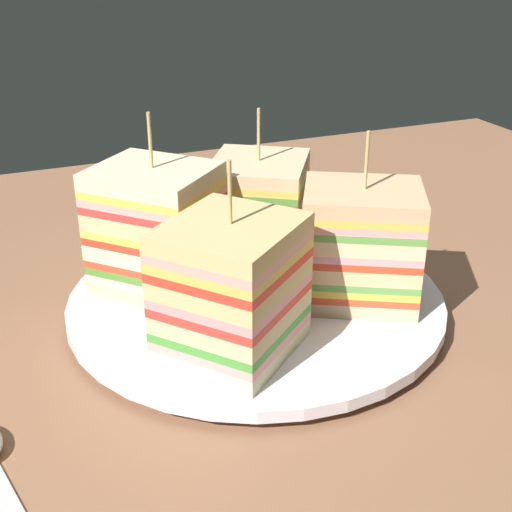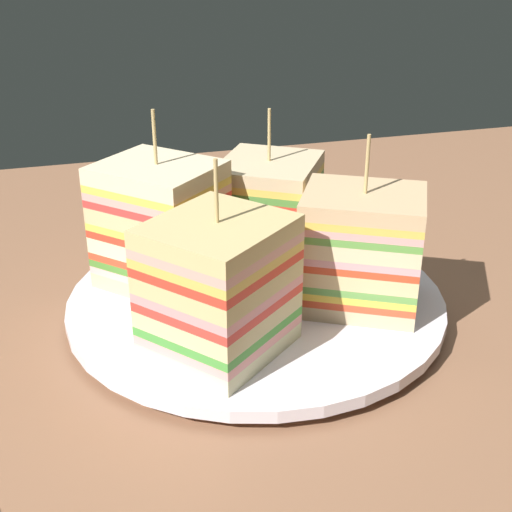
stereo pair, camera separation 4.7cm
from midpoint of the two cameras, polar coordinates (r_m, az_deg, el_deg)
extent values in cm
cube|color=#8D6044|center=(49.98, 2.73, -5.64)|extent=(101.30, 77.95, 1.80)
cylinder|color=white|center=(49.35, 2.76, -4.41)|extent=(16.26, 16.26, 0.66)
cylinder|color=white|center=(48.99, 2.78, -3.66)|extent=(26.23, 26.23, 0.81)
cube|color=#D0B58A|center=(48.45, 11.16, -3.29)|extent=(9.94, 9.46, 1.00)
cube|color=#B2844C|center=(48.59, 6.69, -2.86)|extent=(3.36, 5.74, 1.00)
cube|color=#DE4B2B|center=(48.10, 11.23, -2.51)|extent=(9.94, 9.46, 0.50)
cube|color=yellow|center=(47.87, 11.28, -1.99)|extent=(9.94, 9.46, 0.50)
cube|color=#62A048|center=(47.65, 11.33, -1.46)|extent=(9.94, 9.46, 0.50)
cube|color=beige|center=(47.32, 11.41, -0.65)|extent=(9.94, 9.46, 1.00)
cube|color=#9E7242|center=(47.47, 6.84, -0.21)|extent=(3.36, 5.74, 1.00)
cube|color=#D54524|center=(47.00, 11.49, 0.18)|extent=(9.94, 9.46, 0.50)
cube|color=#E5A3A6|center=(46.80, 11.54, 0.72)|extent=(9.94, 9.46, 0.50)
cube|color=beige|center=(46.49, 11.62, 1.56)|extent=(9.94, 9.46, 1.00)
cube|color=#B2844C|center=(46.65, 6.96, 2.00)|extent=(3.36, 5.74, 1.00)
cube|color=#62A545|center=(46.20, 11.70, 2.41)|extent=(9.94, 9.46, 0.50)
cube|color=#F0A8A1|center=(46.01, 11.75, 2.98)|extent=(9.94, 9.46, 0.50)
cube|color=#F2C750|center=(45.83, 11.81, 3.55)|extent=(9.94, 9.46, 0.50)
cube|color=#DAB383|center=(45.56, 11.89, 4.43)|extent=(9.94, 9.46, 1.00)
cylinder|color=tan|center=(44.77, 12.17, 7.33)|extent=(0.24, 0.24, 3.86)
cube|color=#D1B57B|center=(54.89, 3.49, 0.71)|extent=(10.06, 10.29, 0.95)
cube|color=#B2844C|center=(51.55, 2.53, -0.99)|extent=(5.92, 3.95, 0.95)
cube|color=#54923F|center=(54.58, 3.51, 1.42)|extent=(10.06, 10.29, 0.54)
cube|color=pink|center=(54.37, 3.53, 1.94)|extent=(10.06, 10.29, 0.54)
cube|color=beige|center=(54.08, 3.55, 2.66)|extent=(10.06, 10.29, 0.95)
cube|color=#B2844C|center=(50.68, 2.57, 1.06)|extent=(5.92, 3.95, 0.95)
cube|color=red|center=(53.79, 3.57, 3.39)|extent=(10.06, 10.29, 0.54)
cube|color=#45943D|center=(53.59, 3.58, 3.92)|extent=(10.06, 10.29, 0.54)
cube|color=beige|center=(53.32, 3.61, 4.67)|extent=(10.06, 10.29, 0.95)
cube|color=#B2844C|center=(49.88, 2.62, 3.18)|extent=(5.92, 3.95, 0.95)
cube|color=red|center=(53.07, 3.63, 5.42)|extent=(10.06, 10.29, 0.54)
cube|color=#52933F|center=(52.88, 3.64, 5.97)|extent=(10.06, 10.29, 0.54)
cube|color=#F1CC56|center=(52.71, 3.66, 6.52)|extent=(10.06, 10.29, 0.54)
cube|color=beige|center=(52.47, 3.68, 7.29)|extent=(10.06, 10.29, 0.95)
cylinder|color=tan|center=(51.76, 3.76, 9.86)|extent=(0.24, 0.24, 3.94)
cube|color=#DEBD83|center=(50.53, -4.99, -1.53)|extent=(10.23, 10.27, 1.14)
cube|color=#B2844C|center=(48.65, -1.31, -2.56)|extent=(5.01, 4.76, 1.14)
cube|color=#F1A6A0|center=(50.15, -5.02, -0.67)|extent=(10.23, 10.27, 0.54)
cube|color=#47822E|center=(49.92, -5.04, -0.11)|extent=(10.23, 10.27, 0.54)
cube|color=#D74227|center=(49.69, -5.07, 0.45)|extent=(10.23, 10.27, 0.54)
cube|color=beige|center=(49.34, -5.11, 1.33)|extent=(10.23, 10.27, 1.14)
cube|color=#B2844C|center=(47.41, -1.34, 0.39)|extent=(5.01, 4.76, 1.14)
cube|color=red|center=(49.00, -5.14, 2.23)|extent=(10.23, 10.27, 0.54)
cube|color=#F4C94B|center=(48.79, -5.17, 2.81)|extent=(10.23, 10.27, 0.54)
cube|color=#D5BD85|center=(48.48, -5.21, 3.73)|extent=(10.23, 10.27, 1.14)
cube|color=#9E7242|center=(46.52, -1.37, 2.87)|extent=(5.01, 4.76, 1.14)
cube|color=#E33935|center=(48.17, -5.24, 4.66)|extent=(10.23, 10.27, 0.54)
cube|color=#E0A399|center=(47.99, -5.27, 5.26)|extent=(10.23, 10.27, 0.54)
cube|color=#F1CC4D|center=(47.80, -5.30, 5.87)|extent=(10.23, 10.27, 0.54)
cube|color=beige|center=(47.53, -5.34, 6.82)|extent=(10.23, 10.27, 1.14)
cylinder|color=tan|center=(46.81, -5.46, 9.65)|extent=(0.24, 0.24, 3.74)
cube|color=beige|center=(42.68, 0.22, -6.97)|extent=(10.42, 10.31, 1.06)
cube|color=#9E7242|center=(45.41, 2.92, -4.84)|extent=(4.57, 5.48, 1.06)
cube|color=pink|center=(42.24, 0.22, -6.03)|extent=(10.42, 10.31, 0.58)
cube|color=green|center=(41.94, 0.22, -5.35)|extent=(10.42, 10.31, 0.58)
cube|color=beige|center=(41.53, 0.23, -4.38)|extent=(10.42, 10.31, 1.06)
cube|color=#B2844C|center=(44.34, 2.99, -2.36)|extent=(4.57, 5.48, 1.06)
cube|color=red|center=(41.12, 0.23, -3.39)|extent=(10.42, 10.31, 0.58)
cube|color=pink|center=(40.85, 0.23, -2.67)|extent=(10.42, 10.31, 0.58)
cube|color=#D5BF80|center=(40.47, 0.23, -1.65)|extent=(10.42, 10.31, 1.06)
cube|color=#9E7242|center=(43.34, 3.05, 0.24)|extent=(4.57, 5.48, 1.06)
cube|color=red|center=(40.10, 0.23, -0.61)|extent=(10.42, 10.31, 0.58)
cube|color=#E8BE52|center=(39.85, 0.23, 0.15)|extent=(10.42, 10.31, 0.58)
cube|color=#E9A596|center=(39.60, 0.24, 0.91)|extent=(10.42, 10.31, 0.58)
cube|color=#DCBF7D|center=(39.27, 0.24, 2.00)|extent=(10.42, 10.31, 1.06)
cylinder|color=tan|center=(38.38, 0.24, 5.28)|extent=(0.24, 0.24, 3.74)
cylinder|color=#E6D075|center=(48.78, 2.02, -2.83)|extent=(4.43, 4.44, 0.59)
cylinder|color=#E8D375|center=(49.01, 0.78, -1.98)|extent=(4.06, 4.05, 0.68)
cylinder|color=#D9BB68|center=(48.61, 2.42, -1.40)|extent=(4.59, 4.56, 1.07)
cylinder|color=#DECC74|center=(49.47, 0.75, -1.02)|extent=(4.10, 4.10, 0.49)
cylinder|color=#E8CD70|center=(47.91, 3.75, -0.92)|extent=(4.11, 4.12, 0.76)
cube|color=silver|center=(67.04, 1.90, 3.88)|extent=(12.64, 11.52, 0.50)
camera|label=1|loc=(0.02, -87.14, 1.36)|focal=48.66mm
camera|label=2|loc=(0.02, 92.86, -1.36)|focal=48.66mm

